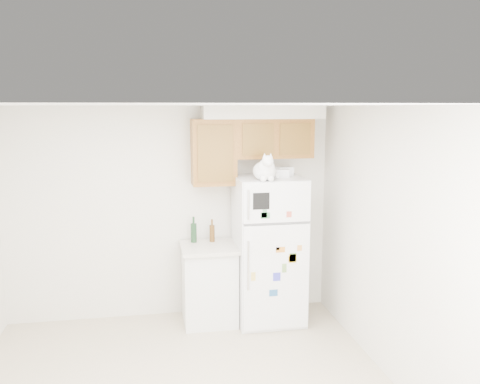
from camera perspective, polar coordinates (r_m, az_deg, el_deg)
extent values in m
cube|color=silver|center=(6.06, -7.84, -2.32)|extent=(3.80, 0.04, 2.50)
cube|color=silver|center=(4.64, 17.69, -6.36)|extent=(0.04, 4.00, 2.50)
cube|color=white|center=(3.94, -6.91, 9.68)|extent=(3.80, 4.00, 0.04)
cube|color=#9E6922|center=(5.94, 3.74, 6.04)|extent=(0.90, 0.33, 0.45)
cube|color=#9E6922|center=(5.83, -2.99, 4.49)|extent=(0.50, 0.33, 0.75)
cube|color=silver|center=(5.91, 2.56, 8.94)|extent=(1.40, 0.37, 0.15)
cube|color=white|center=(5.94, 3.22, -6.46)|extent=(0.76, 0.72, 1.70)
cube|color=white|center=(5.44, 4.21, -1.19)|extent=(0.74, 0.03, 0.44)
cube|color=white|center=(5.66, 4.10, -9.58)|extent=(0.74, 0.03, 1.19)
cube|color=#59595B|center=(5.49, 4.18, -3.50)|extent=(0.74, 0.03, 0.02)
cylinder|color=silver|center=(5.34, 0.96, -1.42)|extent=(0.02, 0.02, 0.32)
cylinder|color=silver|center=(5.51, 0.94, -8.28)|extent=(0.02, 0.02, 0.55)
cube|color=black|center=(5.38, 2.40, -1.03)|extent=(0.18, 0.00, 0.18)
cube|color=white|center=(5.48, 2.57, -5.65)|extent=(0.22, 0.00, 0.28)
cube|color=#CC523F|center=(5.48, 5.53, -2.51)|extent=(0.06, 0.00, 0.06)
cube|color=white|center=(5.54, 4.23, -6.26)|extent=(0.05, 0.00, 0.05)
cube|color=#3F8B53|center=(5.41, 2.79, -2.44)|extent=(0.05, 0.00, 0.08)
cube|color=gold|center=(5.62, 5.93, -7.42)|extent=(0.09, 0.00, 0.10)
cube|color=orange|center=(5.56, 4.57, -6.48)|extent=(0.10, 0.00, 0.06)
cube|color=#245891|center=(5.69, 3.78, -11.24)|extent=(0.09, 0.00, 0.07)
cube|color=olive|center=(5.63, 5.00, -8.51)|extent=(0.05, 0.00, 0.10)
cube|color=#3637C0|center=(5.64, 4.15, -9.48)|extent=(0.08, 0.00, 0.09)
cube|color=#DA9244|center=(5.61, 6.70, -6.26)|extent=(0.05, 0.00, 0.07)
cube|color=#43946A|center=(5.42, 2.73, -2.61)|extent=(0.06, 0.00, 0.06)
cube|color=#3D874E|center=(5.42, 2.86, -2.66)|extent=(0.10, 0.00, 0.07)
cube|color=#669349|center=(5.62, 5.96, -7.32)|extent=(0.07, 0.00, 0.10)
cube|color=#EBC653|center=(5.57, 1.51, -9.47)|extent=(0.05, 0.00, 0.10)
cube|color=gold|center=(5.62, 5.78, -7.48)|extent=(0.06, 0.00, 0.06)
cube|color=white|center=(6.01, -3.47, -10.39)|extent=(0.60, 0.60, 0.88)
cube|color=beige|center=(5.85, -3.49, -6.22)|extent=(0.64, 0.64, 0.04)
ellipsoid|color=white|center=(5.51, 2.75, 2.37)|extent=(0.25, 0.33, 0.21)
ellipsoid|color=white|center=(5.42, 2.98, 2.74)|extent=(0.18, 0.14, 0.20)
sphere|color=white|center=(5.36, 3.12, 3.48)|extent=(0.12, 0.12, 0.12)
cone|color=white|center=(5.34, 2.78, 4.13)|extent=(0.04, 0.04, 0.05)
cone|color=white|center=(5.36, 3.47, 4.13)|extent=(0.04, 0.04, 0.05)
cone|color=#D88C8C|center=(5.34, 2.80, 4.07)|extent=(0.02, 0.02, 0.03)
cone|color=#D88C8C|center=(5.35, 3.49, 4.08)|extent=(0.02, 0.02, 0.03)
sphere|color=white|center=(5.31, 3.25, 3.22)|extent=(0.05, 0.05, 0.05)
sphere|color=white|center=(5.39, 2.63, 1.49)|extent=(0.07, 0.07, 0.07)
sphere|color=white|center=(5.40, 3.50, 1.51)|extent=(0.07, 0.07, 0.07)
cylinder|color=white|center=(5.66, 3.51, 1.87)|extent=(0.15, 0.21, 0.07)
cube|color=white|center=(5.91, 5.01, 2.35)|extent=(0.20, 0.16, 0.10)
cube|color=white|center=(5.75, 4.82, 2.10)|extent=(0.17, 0.14, 0.09)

